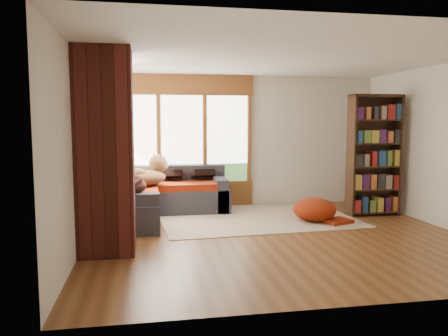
{
  "coord_description": "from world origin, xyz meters",
  "views": [
    {
      "loc": [
        -1.88,
        -6.07,
        1.68
      ],
      "look_at": [
        -0.67,
        0.76,
        0.95
      ],
      "focal_mm": 35.0,
      "sensor_mm": 36.0,
      "label": 1
    }
  ],
  "objects": [
    {
      "name": "floor",
      "position": [
        0.0,
        0.0,
        0.0
      ],
      "size": [
        5.5,
        5.5,
        0.0
      ],
      "primitive_type": "plane",
      "color": "#563218",
      "rests_on": "ground"
    },
    {
      "name": "ceiling",
      "position": [
        0.0,
        0.0,
        2.6
      ],
      "size": [
        5.5,
        5.5,
        0.0
      ],
      "primitive_type": "plane",
      "color": "white"
    },
    {
      "name": "wall_back",
      "position": [
        0.0,
        2.5,
        1.3
      ],
      "size": [
        5.5,
        0.04,
        2.6
      ],
      "primitive_type": "cube",
      "color": "silver",
      "rests_on": "ground"
    },
    {
      "name": "wall_front",
      "position": [
        0.0,
        -2.5,
        1.3
      ],
      "size": [
        5.5,
        0.04,
        2.6
      ],
      "primitive_type": "cube",
      "color": "silver",
      "rests_on": "ground"
    },
    {
      "name": "wall_left",
      "position": [
        -2.75,
        0.0,
        1.3
      ],
      "size": [
        0.04,
        5.0,
        2.6
      ],
      "primitive_type": "cube",
      "color": "silver",
      "rests_on": "ground"
    },
    {
      "name": "windows_back",
      "position": [
        -1.2,
        2.47,
        1.35
      ],
      "size": [
        2.82,
        0.1,
        1.9
      ],
      "color": "brown",
      "rests_on": "wall_back"
    },
    {
      "name": "windows_left",
      "position": [
        -2.72,
        1.2,
        1.35
      ],
      "size": [
        0.1,
        2.62,
        1.9
      ],
      "color": "brown",
      "rests_on": "wall_left"
    },
    {
      "name": "roller_blind",
      "position": [
        -2.69,
        2.03,
        1.75
      ],
      "size": [
        0.03,
        0.72,
        0.9
      ],
      "primitive_type": "cube",
      "color": "#708B5C",
      "rests_on": "wall_left"
    },
    {
      "name": "brick_chimney",
      "position": [
        -2.4,
        -0.35,
        1.3
      ],
      "size": [
        0.7,
        0.7,
        2.6
      ],
      "primitive_type": "cube",
      "color": "#471914",
      "rests_on": "ground"
    },
    {
      "name": "sectional_sofa",
      "position": [
        -1.95,
        1.7,
        0.3
      ],
      "size": [
        2.2,
        2.2,
        0.8
      ],
      "rotation": [
        0.0,
        0.0,
        0.08
      ],
      "color": "#282931",
      "rests_on": "ground"
    },
    {
      "name": "area_rug",
      "position": [
        -0.01,
        1.38,
        0.01
      ],
      "size": [
        3.47,
        2.73,
        0.01
      ],
      "primitive_type": "cube",
      "rotation": [
        0.0,
        0.0,
        0.06
      ],
      "color": "beige",
      "rests_on": "ground"
    },
    {
      "name": "bookshelf",
      "position": [
        2.14,
        1.15,
        1.09
      ],
      "size": [
        0.93,
        0.31,
        2.17
      ],
      "color": "#372012",
      "rests_on": "ground"
    },
    {
      "name": "pouf",
      "position": [
        0.92,
        0.87,
        0.21
      ],
      "size": [
        0.95,
        0.95,
        0.39
      ],
      "primitive_type": "ellipsoid",
      "rotation": [
        0.0,
        0.0,
        0.38
      ],
      "color": "maroon",
      "rests_on": "area_rug"
    },
    {
      "name": "dog_tan",
      "position": [
        -1.86,
        1.7,
        0.78
      ],
      "size": [
        0.97,
        0.92,
        0.47
      ],
      "rotation": [
        0.0,
        0.0,
        0.67
      ],
      "color": "brown",
      "rests_on": "sectional_sofa"
    },
    {
      "name": "dog_brindle",
      "position": [
        -2.2,
        0.88,
        0.77
      ],
      "size": [
        0.78,
        0.97,
        0.47
      ],
      "rotation": [
        0.0,
        0.0,
        1.92
      ],
      "color": "black",
      "rests_on": "sectional_sofa"
    },
    {
      "name": "throw_pillows",
      "position": [
        -1.92,
        1.85,
        0.75
      ],
      "size": [
        1.98,
        1.68,
        0.45
      ],
      "color": "black",
      "rests_on": "sectional_sofa"
    }
  ]
}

